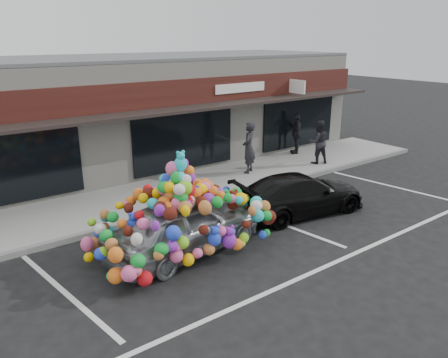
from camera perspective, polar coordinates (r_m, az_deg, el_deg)
ground at (r=10.85m, az=-3.24°, el=-9.61°), size 90.00×90.00×0.00m
shop_building at (r=17.55m, az=-18.95°, el=7.72°), size 24.00×7.20×4.31m
sidewalk at (r=14.05m, az=-12.31°, el=-3.01°), size 26.00×3.00×0.15m
kerb at (r=12.79m, az=-9.48°, el=-5.00°), size 26.00×0.18×0.16m
parking_stripe_left at (r=9.89m, az=-20.04°, el=-13.77°), size 0.73×4.37×0.01m
parking_stripe_mid at (r=12.58m, az=6.98°, el=-5.64°), size 0.73×4.37×0.01m
parking_stripe_right at (r=16.56m, az=20.71°, el=-0.79°), size 0.73×4.37×0.01m
lane_line at (r=10.53m, az=13.26°, el=-11.00°), size 14.00×0.12×0.01m
toy_car at (r=10.57m, az=-5.29°, el=-5.31°), size 2.95×4.54×2.52m
black_sedan at (r=13.12m, az=9.87°, el=-1.95°), size 2.30×4.35×1.20m
pedestrian_a at (r=16.27m, az=3.25°, el=4.10°), size 0.83×0.78×1.91m
pedestrian_b at (r=17.89m, az=12.18°, el=4.75°), size 1.04×0.93×1.75m
pedestrian_c at (r=19.29m, az=9.42°, el=5.88°), size 1.08×0.95×1.75m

